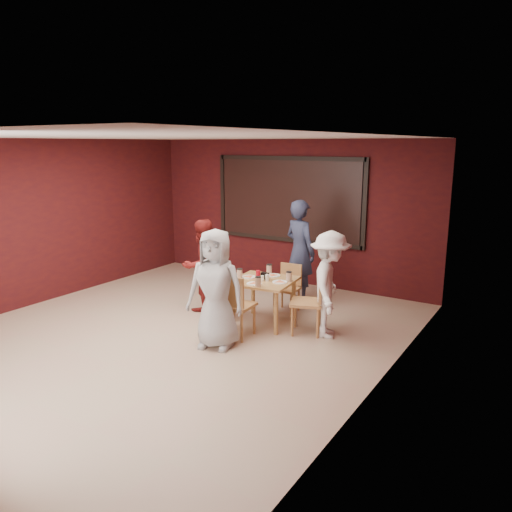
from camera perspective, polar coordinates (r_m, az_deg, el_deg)
The scene contains 11 objects.
floor at distance 7.39m, azimuth -9.60°, elevation -8.99°, with size 7.00×7.00×0.00m, color tan.
window_blinds at distance 9.77m, azimuth 3.64°, elevation 6.45°, with size 3.00×0.02×1.50m, color black.
dining_table at distance 7.59m, azimuth 0.90°, elevation -3.31°, with size 0.98×0.98×0.85m.
chair_front at distance 7.05m, azimuth -2.53°, elevation -5.33°, with size 0.48×0.48×0.93m.
chair_back at distance 8.24m, azimuth 3.72°, elevation -3.31°, with size 0.40×0.40×0.78m.
chair_left at distance 7.95m, azimuth -3.77°, elevation -3.77°, with size 0.48×0.48×0.81m.
chair_right at distance 7.27m, azimuth 6.44°, elevation -4.84°, with size 0.58×0.58×0.94m.
diner_front at distance 6.70m, azimuth -4.62°, elevation -3.79°, with size 0.80×0.52×1.63m, color #ABABAB.
diner_back at distance 8.63m, azimuth 5.05°, elevation 0.52°, with size 0.65×0.43×1.79m, color #2B314D.
diner_left at distance 8.25m, azimuth -6.18°, elevation -1.05°, with size 0.74×0.57×1.52m, color maroon.
diner_right at distance 7.13m, azimuth 8.43°, elevation -3.27°, with size 0.99×0.57×1.53m, color white.
Camera 1 is at (4.63, -5.09, 2.71)m, focal length 35.00 mm.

